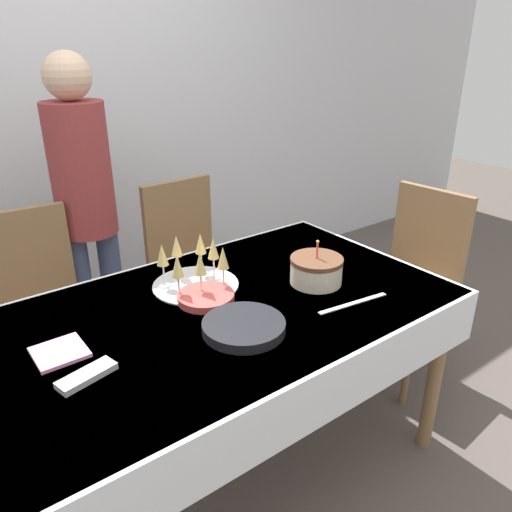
{
  "coord_description": "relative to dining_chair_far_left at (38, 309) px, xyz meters",
  "views": [
    {
      "loc": [
        -0.79,
        -1.32,
        1.66
      ],
      "look_at": [
        0.26,
        0.07,
        0.89
      ],
      "focal_mm": 35.0,
      "sensor_mm": 36.0,
      "label": 1
    }
  ],
  "objects": [
    {
      "name": "birthday_cake",
      "position": [
        0.85,
        -0.88,
        0.28
      ],
      "size": [
        0.21,
        0.21,
        0.18
      ],
      "color": "beige",
      "rests_on": "dining_table"
    },
    {
      "name": "plate_stack_main",
      "position": [
        0.42,
        -1.0,
        0.25
      ],
      "size": [
        0.28,
        0.28,
        0.03
      ],
      "color": "black",
      "rests_on": "dining_table"
    },
    {
      "name": "dining_chair_right_end",
      "position": [
        1.61,
        -0.81,
        0.0
      ],
      "size": [
        0.45,
        0.45,
        0.98
      ],
      "color": "olive",
      "rests_on": "ground_plane"
    },
    {
      "name": "wall_back",
      "position": [
        0.39,
        0.8,
        0.81
      ],
      "size": [
        8.0,
        0.05,
        2.7
      ],
      "color": "silver",
      "rests_on": "ground_plane"
    },
    {
      "name": "fork_pile",
      "position": [
        -0.08,
        -0.93,
        0.24
      ],
      "size": [
        0.18,
        0.1,
        0.02
      ],
      "color": "silver",
      "rests_on": "dining_table"
    },
    {
      "name": "napkin_pile",
      "position": [
        -0.11,
        -0.76,
        0.23
      ],
      "size": [
        0.15,
        0.15,
        0.01
      ],
      "color": "pink",
      "rests_on": "dining_table"
    },
    {
      "name": "dining_chair_far_left",
      "position": [
        0.0,
        0.0,
        0.0
      ],
      "size": [
        0.45,
        0.45,
        0.98
      ],
      "color": "olive",
      "rests_on": "ground_plane"
    },
    {
      "name": "plate_stack_dessert",
      "position": [
        0.43,
        -0.74,
        0.24
      ],
      "size": [
        0.21,
        0.21,
        0.03
      ],
      "color": "#CC4C47",
      "rests_on": "dining_table"
    },
    {
      "name": "champagne_tray",
      "position": [
        0.46,
        -0.62,
        0.31
      ],
      "size": [
        0.33,
        0.33,
        0.18
      ],
      "color": "silver",
      "rests_on": "dining_table"
    },
    {
      "name": "dining_table",
      "position": [
        0.39,
        -0.81,
        0.13
      ],
      "size": [
        1.8,
        0.99,
        0.77
      ],
      "color": "white",
      "rests_on": "ground_plane"
    },
    {
      "name": "ground_plane",
      "position": [
        0.39,
        -0.81,
        -0.54
      ],
      "size": [
        12.0,
        12.0,
        0.0
      ],
      "primitive_type": "plane",
      "color": "#564C47"
    },
    {
      "name": "cake_knife",
      "position": [
        0.84,
        -1.09,
        0.23
      ],
      "size": [
        0.3,
        0.06,
        0.0
      ],
      "color": "silver",
      "rests_on": "dining_table"
    },
    {
      "name": "person_standing",
      "position": [
        0.33,
        0.18,
        0.42
      ],
      "size": [
        0.28,
        0.28,
        1.61
      ],
      "color": "#3F4C72",
      "rests_on": "ground_plane"
    },
    {
      "name": "dining_chair_far_right",
      "position": [
        0.79,
        0.0,
        0.0
      ],
      "size": [
        0.44,
        0.44,
        0.98
      ],
      "color": "olive",
      "rests_on": "ground_plane"
    }
  ]
}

